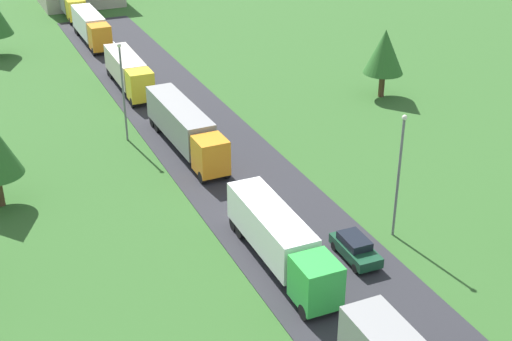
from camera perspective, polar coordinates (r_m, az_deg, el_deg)
The scene contains 10 objects.
road at distance 45.34m, azimuth 6.76°, elevation -9.18°, with size 10.00×140.00×0.06m, color #2B2B30.
lane_marking_centre at distance 43.38m, azimuth 8.72°, elevation -11.16°, with size 0.16×122.16×0.01m.
truck_second at distance 45.74m, azimuth 1.95°, elevation -5.54°, with size 2.57×12.29×3.46m.
truck_third at distance 61.91m, azimuth -5.75°, elevation 3.54°, with size 2.75×14.23×3.72m.
truck_fourth at distance 76.98m, azimuth -10.21°, elevation 7.88°, with size 2.64×11.84×3.48m.
truck_fifth at distance 94.52m, azimuth -13.12°, elevation 11.22°, with size 2.51×12.18×3.67m.
car_third at distance 47.52m, azimuth 7.98°, elevation -6.18°, with size 1.88×4.21×1.55m.
lamppost_second at distance 48.56m, azimuth 11.42°, elevation -0.03°, with size 0.36×0.36×9.10m.
lamppost_third at distance 63.54m, azimuth -10.65°, elevation 6.54°, with size 0.36×0.36×9.01m.
tree_oak at distance 74.16m, azimuth 10.28°, elevation 9.36°, with size 4.12×4.12×7.10m.
Camera 1 is at (-19.72, -6.52, 26.57)m, focal length 49.77 mm.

